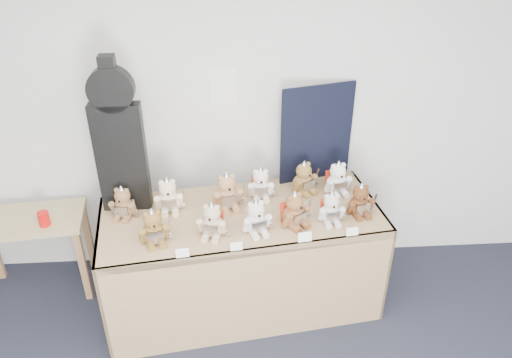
{
  "coord_description": "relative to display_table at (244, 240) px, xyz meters",
  "views": [
    {
      "loc": [
        0.08,
        -1.01,
        2.88
      ],
      "look_at": [
        0.26,
        1.83,
        1.18
      ],
      "focal_mm": 35.0,
      "sensor_mm": 36.0,
      "label": 1
    }
  ],
  "objects": [
    {
      "name": "teddy_back_end",
      "position": [
        0.73,
        0.32,
        0.29
      ],
      "size": [
        0.24,
        0.21,
        0.28
      ],
      "rotation": [
        0.0,
        0.0,
        0.23
      ],
      "color": "white",
      "rests_on": "display_table"
    },
    {
      "name": "teddy_back_centre_right",
      "position": [
        0.14,
        0.29,
        0.29
      ],
      "size": [
        0.22,
        0.18,
        0.27
      ],
      "rotation": [
        0.0,
        0.0,
        0.02
      ],
      "color": "white",
      "rests_on": "display_table"
    },
    {
      "name": "red_cup",
      "position": [
        -1.47,
        0.24,
        0.09
      ],
      "size": [
        0.08,
        0.08,
        0.11
      ],
      "primitive_type": "cylinder",
      "color": "red",
      "rests_on": "side_table"
    },
    {
      "name": "guitar_case",
      "position": [
        -0.83,
        0.23,
        0.73
      ],
      "size": [
        0.34,
        0.1,
        1.12
      ],
      "rotation": [
        0.0,
        0.0,
        0.0
      ],
      "color": "black",
      "rests_on": "display_table"
    },
    {
      "name": "entry_card_a",
      "position": [
        -0.4,
        -0.38,
        0.21
      ],
      "size": [
        0.09,
        0.03,
        0.06
      ],
      "primitive_type": "cube",
      "rotation": [
        -0.24,
        0.0,
        0.13
      ],
      "color": "white",
      "rests_on": "display_table"
    },
    {
      "name": "side_table",
      "position": [
        -1.64,
        0.34,
        -0.09
      ],
      "size": [
        0.88,
        0.55,
        0.69
      ],
      "rotation": [
        0.0,
        0.0,
        0.11
      ],
      "color": "#978251",
      "rests_on": "floor"
    },
    {
      "name": "entry_card_c",
      "position": [
        0.39,
        -0.27,
        0.21
      ],
      "size": [
        0.1,
        0.03,
        0.07
      ],
      "primitive_type": "cube",
      "rotation": [
        -0.24,
        0.0,
        0.13
      ],
      "color": "white",
      "rests_on": "display_table"
    },
    {
      "name": "teddy_front_centre",
      "position": [
        0.08,
        -0.14,
        0.29
      ],
      "size": [
        0.23,
        0.21,
        0.27
      ],
      "rotation": [
        0.0,
        0.0,
        0.28
      ],
      "color": "silver",
      "rests_on": "display_table"
    },
    {
      "name": "entry_card_b",
      "position": [
        -0.06,
        -0.33,
        0.21
      ],
      "size": [
        0.08,
        0.03,
        0.06
      ],
      "primitive_type": "cube",
      "rotation": [
        -0.24,
        0.0,
        0.13
      ],
      "color": "white",
      "rests_on": "display_table"
    },
    {
      "name": "teddy_front_left",
      "position": [
        -0.21,
        -0.15,
        0.29
      ],
      "size": [
        0.22,
        0.2,
        0.27
      ],
      "rotation": [
        0.0,
        0.0,
        -0.2
      ],
      "color": "#C3AD89",
      "rests_on": "display_table"
    },
    {
      "name": "teddy_front_end",
      "position": [
        0.83,
        0.02,
        0.28
      ],
      "size": [
        0.22,
        0.19,
        0.27
      ],
      "rotation": [
        0.0,
        0.0,
        0.18
      ],
      "color": "brown",
      "rests_on": "display_table"
    },
    {
      "name": "teddy_back_centre_left",
      "position": [
        -0.11,
        0.18,
        0.3
      ],
      "size": [
        0.26,
        0.23,
        0.31
      ],
      "rotation": [
        0.0,
        0.0,
        0.25
      ],
      "color": "#A97D54",
      "rests_on": "display_table"
    },
    {
      "name": "navy_board",
      "position": [
        0.59,
        0.55,
        0.57
      ],
      "size": [
        0.57,
        0.17,
        0.78
      ],
      "primitive_type": "cube",
      "rotation": [
        0.0,
        0.0,
        0.26
      ],
      "color": "black",
      "rests_on": "display_table"
    },
    {
      "name": "teddy_front_far_right",
      "position": [
        0.61,
        -0.05,
        0.28
      ],
      "size": [
        0.21,
        0.18,
        0.26
      ],
      "rotation": [
        0.0,
        0.0,
        0.07
      ],
      "color": "silver",
      "rests_on": "display_table"
    },
    {
      "name": "teddy_front_right",
      "position": [
        0.35,
        -0.08,
        0.29
      ],
      "size": [
        0.24,
        0.23,
        0.29
      ],
      "rotation": [
        0.0,
        0.0,
        0.59
      ],
      "color": "brown",
      "rests_on": "display_table"
    },
    {
      "name": "teddy_front_far_left",
      "position": [
        -0.59,
        -0.21,
        0.29
      ],
      "size": [
        0.23,
        0.21,
        0.28
      ],
      "rotation": [
        0.0,
        0.0,
        0.27
      ],
      "color": "brown",
      "rests_on": "display_table"
    },
    {
      "name": "teddy_back_right",
      "position": [
        0.48,
        0.35,
        0.29
      ],
      "size": [
        0.23,
        0.23,
        0.28
      ],
      "rotation": [
        0.0,
        0.0,
        0.56
      ],
      "color": "olive",
      "rests_on": "display_table"
    },
    {
      "name": "display_table",
      "position": [
        0.0,
        0.0,
        0.0
      ],
      "size": [
        2.11,
        1.1,
        0.84
      ],
      "rotation": [
        0.0,
        0.0,
        0.13
      ],
      "color": "#97754D",
      "rests_on": "floor"
    },
    {
      "name": "room_shell",
      "position": [
        -0.11,
        0.65,
        0.93
      ],
      "size": [
        6.0,
        6.0,
        6.0
      ],
      "color": "silver",
      "rests_on": "floor"
    },
    {
      "name": "entry_card_d",
      "position": [
        0.72,
        -0.23,
        0.21
      ],
      "size": [
        0.09,
        0.03,
        0.06
      ],
      "primitive_type": "cube",
      "rotation": [
        -0.24,
        0.0,
        0.13
      ],
      "color": "white",
      "rests_on": "display_table"
    },
    {
      "name": "teddy_back_far_left",
      "position": [
        -0.84,
        0.11,
        0.28
      ],
      "size": [
        0.21,
        0.19,
        0.26
      ],
      "rotation": [
        0.0,
        0.0,
        -0.19
      ],
      "color": "brown",
      "rests_on": "display_table"
    },
    {
      "name": "teddy_back_left",
      "position": [
        -0.53,
        0.16,
        0.29
      ],
      "size": [
        0.24,
        0.2,
        0.29
      ],
      "rotation": [
        0.0,
        0.0,
        0.13
      ],
      "color": "beige",
      "rests_on": "display_table"
    }
  ]
}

